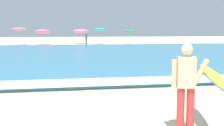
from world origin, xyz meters
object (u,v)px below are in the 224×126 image
Objects in this scene: beach_umbrella_4 at (81,31)px; beach_umbrella_6 at (130,31)px; beach_umbrella_2 at (19,29)px; surfer_with_board at (199,80)px; beach_umbrella_5 at (100,30)px; beach_umbrella_3 at (43,32)px; beachgoer_near_row_left at (86,38)px.

beach_umbrella_4 is 7.31m from beach_umbrella_6.
beach_umbrella_4 is at bearing 13.50° from beach_umbrella_2.
surfer_with_board is 1.27× the size of beach_umbrella_4.
beach_umbrella_2 is 1.03× the size of beach_umbrella_5.
beach_umbrella_3 is 0.93× the size of beach_umbrella_5.
beach_umbrella_2 is at bearing 102.55° from surfer_with_board.
beach_umbrella_5 is at bearing 85.19° from surfer_with_board.
beach_umbrella_2 is 1.10× the size of beach_umbrella_3.
beach_umbrella_2 is (-7.82, 35.12, 1.10)m from surfer_with_board.
beach_umbrella_2 reaches higher than beach_umbrella_3.
surfer_with_board is 1.19× the size of beach_umbrella_2.
surfer_with_board is 36.00m from beach_umbrella_2.
surfer_with_board is 1.22× the size of beach_umbrella_5.
beach_umbrella_4 is at bearing 155.90° from beach_umbrella_5.
beach_umbrella_3 is at bearing -172.87° from beach_umbrella_5.
beach_umbrella_4 is 1.39× the size of beachgoer_near_row_left.
beach_umbrella_5 reaches higher than beach_umbrella_4.
beachgoer_near_row_left is (-1.97, -0.72, -1.19)m from beach_umbrella_5.
beach_umbrella_6 is at bearing 78.26° from surfer_with_board.
surfer_with_board is 37.13m from beach_umbrella_4.
beachgoer_near_row_left is at bearing -159.89° from beach_umbrella_5.
beach_umbrella_6 is at bearing 17.08° from beach_umbrella_5.
beach_umbrella_3 is at bearing -2.35° from beach_umbrella_2.
beach_umbrella_2 is 10.88m from beach_umbrella_5.
beach_umbrella_3 is 0.97× the size of beach_umbrella_4.
surfer_with_board is at bearing -82.22° from beach_umbrella_3.
surfer_with_board is 35.27m from beachgoer_near_row_left.
beach_umbrella_2 is 1.07× the size of beach_umbrella_4.
beach_umbrella_2 is at bearing -166.50° from beach_umbrella_4.
beach_umbrella_3 is at bearing -177.49° from beachgoer_near_row_left.
beach_umbrella_2 is at bearing -171.57° from beach_umbrella_6.
surfer_with_board is 1.31× the size of beach_umbrella_3.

